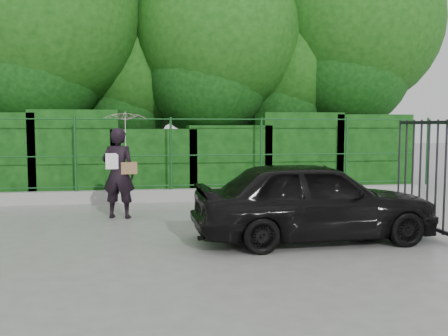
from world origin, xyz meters
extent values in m
plane|color=gray|center=(0.00, 0.00, 0.00)|extent=(80.00, 80.00, 0.00)
cube|color=#9E9E99|center=(0.00, 4.50, 0.15)|extent=(14.00, 0.25, 0.30)
cylinder|color=#16481D|center=(-1.90, 4.50, 1.20)|extent=(0.06, 0.06, 1.80)
cylinder|color=#16481D|center=(0.40, 4.50, 1.20)|extent=(0.06, 0.06, 1.80)
cylinder|color=#16481D|center=(2.70, 4.50, 1.20)|extent=(0.06, 0.06, 1.80)
cylinder|color=#16481D|center=(5.00, 4.50, 1.20)|extent=(0.06, 0.06, 1.80)
cylinder|color=#16481D|center=(7.30, 4.50, 1.20)|extent=(0.06, 0.06, 1.80)
cylinder|color=#16481D|center=(0.00, 4.50, 0.40)|extent=(13.60, 0.03, 0.03)
cylinder|color=#16481D|center=(0.00, 4.50, 1.15)|extent=(13.60, 0.03, 0.03)
cylinder|color=#16481D|center=(0.00, 4.50, 2.05)|extent=(13.60, 0.03, 0.03)
cube|color=black|center=(-2.00, 5.50, 1.14)|extent=(2.20, 1.20, 2.29)
cube|color=black|center=(0.00, 5.50, 0.90)|extent=(2.20, 1.20, 1.80)
cube|color=black|center=(2.00, 5.50, 0.95)|extent=(2.20, 1.20, 1.90)
cube|color=black|center=(4.00, 5.50, 1.12)|extent=(2.20, 1.20, 2.24)
cube|color=black|center=(6.00, 5.50, 1.10)|extent=(2.20, 1.20, 2.19)
cylinder|color=black|center=(-3.00, 7.20, 2.25)|extent=(0.36, 0.36, 4.50)
sphere|color=#14470F|center=(-3.00, 7.20, 4.95)|extent=(5.40, 5.40, 5.40)
cylinder|color=black|center=(-0.50, 8.50, 1.62)|extent=(0.36, 0.36, 3.25)
sphere|color=#14470F|center=(-0.50, 8.50, 3.58)|extent=(3.90, 3.90, 3.90)
cylinder|color=black|center=(2.00, 7.50, 2.12)|extent=(0.36, 0.36, 4.25)
sphere|color=#14470F|center=(2.00, 7.50, 4.68)|extent=(5.10, 5.10, 5.10)
cylinder|color=black|center=(4.50, 8.20, 1.75)|extent=(0.36, 0.36, 3.50)
sphere|color=#14470F|center=(4.50, 8.20, 3.85)|extent=(4.20, 4.20, 4.20)
cylinder|color=black|center=(6.50, 7.80, 2.38)|extent=(0.36, 0.36, 4.75)
sphere|color=#14470F|center=(6.50, 7.80, 5.23)|extent=(5.70, 5.70, 5.70)
cube|color=#26262C|center=(4.60, -0.05, 0.15)|extent=(0.05, 2.00, 0.06)
cube|color=#26262C|center=(4.60, -0.05, 1.95)|extent=(0.05, 2.00, 0.06)
cylinder|color=#26262C|center=(4.60, -0.50, 1.05)|extent=(0.04, 0.04, 1.90)
cylinder|color=#26262C|center=(4.60, -0.25, 1.05)|extent=(0.04, 0.04, 1.90)
cylinder|color=#26262C|center=(4.60, 0.00, 1.05)|extent=(0.04, 0.04, 1.90)
cylinder|color=#26262C|center=(4.60, 0.25, 1.05)|extent=(0.04, 0.04, 1.90)
cylinder|color=#26262C|center=(4.60, 0.50, 1.05)|extent=(0.04, 0.04, 1.90)
cylinder|color=#26262C|center=(4.60, 0.75, 1.05)|extent=(0.04, 0.04, 1.90)
cylinder|color=#26262C|center=(4.60, 1.00, 1.05)|extent=(0.04, 0.04, 1.90)
imported|color=black|center=(-0.78, 2.42, 0.93)|extent=(0.76, 0.60, 1.86)
imported|color=#F5BED7|center=(-0.63, 2.47, 1.79)|extent=(0.87, 0.89, 0.80)
cube|color=olive|center=(-0.56, 2.34, 1.03)|extent=(0.32, 0.15, 0.24)
cube|color=white|center=(-0.90, 2.30, 1.18)|extent=(0.25, 0.02, 0.32)
imported|color=black|center=(2.49, -0.12, 0.67)|extent=(4.01, 1.73, 1.35)
camera|label=1|loc=(-0.23, -7.92, 1.91)|focal=40.00mm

